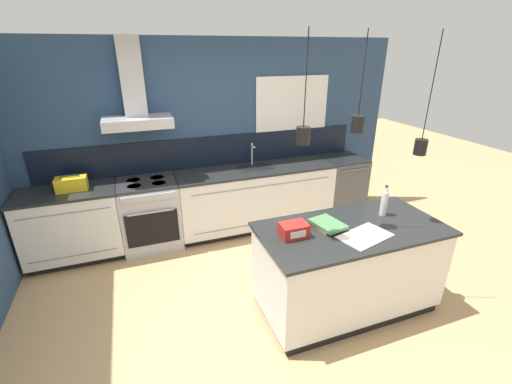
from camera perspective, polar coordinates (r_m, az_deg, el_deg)
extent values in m
plane|color=tan|center=(3.68, 0.67, -19.04)|extent=(16.00, 16.00, 0.00)
cube|color=navy|center=(4.83, -7.95, 8.79)|extent=(5.60, 0.06, 2.60)
cube|color=black|center=(4.84, -7.73, 6.67)|extent=(4.42, 0.02, 0.43)
cube|color=white|center=(5.13, 6.06, 13.35)|extent=(1.12, 0.01, 0.96)
cube|color=black|center=(5.14, 6.02, 13.37)|extent=(1.04, 0.01, 0.88)
cube|color=#B5B5BA|center=(4.40, -19.09, 10.94)|extent=(0.80, 0.46, 0.12)
cube|color=#B5B5BA|center=(4.43, -20.02, 17.60)|extent=(0.26, 0.20, 0.90)
cylinder|color=black|center=(2.67, 8.35, 18.11)|extent=(0.01, 0.01, 0.71)
cylinder|color=black|center=(2.74, 7.84, 9.28)|extent=(0.11, 0.11, 0.14)
sphere|color=#F9D18C|center=(2.74, 7.84, 9.28)|extent=(0.06, 0.06, 0.06)
cylinder|color=black|center=(2.98, 17.44, 18.30)|extent=(0.01, 0.01, 0.66)
cylinder|color=black|center=(3.03, 16.55, 10.82)|extent=(0.11, 0.11, 0.14)
sphere|color=#F9D18C|center=(3.03, 16.55, 10.82)|extent=(0.06, 0.06, 0.06)
cylinder|color=black|center=(3.32, 27.29, 15.25)|extent=(0.01, 0.01, 0.89)
cylinder|color=black|center=(3.41, 25.74, 6.77)|extent=(0.11, 0.11, 0.14)
sphere|color=#F9D18C|center=(3.41, 25.74, 6.77)|extent=(0.06, 0.06, 0.06)
cube|color=black|center=(4.98, -27.29, -8.95)|extent=(1.06, 0.56, 0.09)
cube|color=white|center=(4.76, -28.27, -4.59)|extent=(1.09, 0.62, 0.79)
cube|color=gray|center=(4.36, -29.38, -3.18)|extent=(0.96, 0.01, 0.01)
cube|color=gray|center=(4.61, -28.05, -9.35)|extent=(0.96, 0.01, 0.01)
cube|color=#232626|center=(4.60, -29.22, -0.04)|extent=(1.12, 0.64, 0.03)
cube|color=black|center=(5.15, -0.07, -5.04)|extent=(2.16, 0.56, 0.09)
cube|color=white|center=(4.94, 0.05, -0.68)|extent=(2.22, 0.62, 0.79)
cube|color=gray|center=(4.56, 1.41, 1.01)|extent=(1.96, 0.01, 0.01)
cube|color=gray|center=(4.79, 1.35, -5.11)|extent=(1.96, 0.01, 0.01)
cube|color=#232626|center=(4.79, 0.05, 3.82)|extent=(2.25, 0.64, 0.03)
cube|color=#262628|center=(4.83, -0.16, 4.13)|extent=(0.48, 0.34, 0.01)
cylinder|color=#B5B5BA|center=(4.90, -0.68, 6.29)|extent=(0.02, 0.02, 0.30)
sphere|color=#B5B5BA|center=(4.86, -0.69, 7.99)|extent=(0.03, 0.03, 0.03)
cylinder|color=#B5B5BA|center=(4.81, -0.45, 7.59)|extent=(0.02, 0.12, 0.02)
cube|color=#B5B5BA|center=(4.70, -17.17, -3.70)|extent=(0.73, 0.62, 0.87)
cube|color=black|center=(4.44, -16.81, -5.85)|extent=(0.63, 0.02, 0.44)
cylinder|color=#B5B5BA|center=(4.31, -17.13, -3.30)|extent=(0.55, 0.02, 0.02)
cube|color=#B5B5BA|center=(4.25, -17.45, -0.90)|extent=(0.63, 0.02, 0.07)
cube|color=#2D2D30|center=(4.53, -17.84, 1.46)|extent=(0.73, 0.60, 0.04)
cylinder|color=black|center=(4.62, -19.74, 1.89)|extent=(0.17, 0.17, 0.00)
cylinder|color=black|center=(4.63, -16.16, 2.37)|extent=(0.17, 0.17, 0.00)
cylinder|color=black|center=(4.42, -19.65, 0.94)|extent=(0.17, 0.17, 0.00)
cylinder|color=black|center=(4.42, -15.90, 1.45)|extent=(0.17, 0.17, 0.00)
cube|color=#4C4C51|center=(5.57, 13.87, 0.98)|extent=(0.60, 0.62, 0.89)
cube|color=black|center=(5.42, 14.32, 5.44)|extent=(0.60, 0.62, 0.02)
cylinder|color=#4C4C51|center=(5.19, 16.25, 3.53)|extent=(0.45, 0.02, 0.02)
cube|color=black|center=(3.82, 14.35, -17.20)|extent=(1.65, 0.80, 0.09)
cube|color=white|center=(3.56, 15.04, -11.74)|extent=(1.71, 0.83, 0.79)
cube|color=#232626|center=(3.35, 15.76, -5.94)|extent=(1.76, 0.88, 0.03)
cylinder|color=silver|center=(3.62, 20.57, -1.81)|extent=(0.07, 0.07, 0.25)
cylinder|color=silver|center=(3.57, 20.90, 0.43)|extent=(0.03, 0.03, 0.06)
cylinder|color=#262628|center=(3.56, 20.98, 0.90)|extent=(0.03, 0.03, 0.01)
cube|color=olive|center=(3.28, 11.69, -5.51)|extent=(0.25, 0.29, 0.03)
cube|color=#4C7F4C|center=(3.26, 11.91, -5.21)|extent=(0.28, 0.35, 0.03)
cube|color=red|center=(3.07, 6.30, -6.30)|extent=(0.24, 0.17, 0.12)
cube|color=white|center=(3.00, 7.05, -7.08)|extent=(0.15, 0.01, 0.06)
cube|color=silver|center=(3.22, 17.68, -6.99)|extent=(0.53, 0.40, 0.01)
cube|color=gold|center=(4.55, -28.39, 1.21)|extent=(0.34, 0.18, 0.16)
cylinder|color=black|center=(4.52, -28.62, 2.39)|extent=(0.20, 0.02, 0.02)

